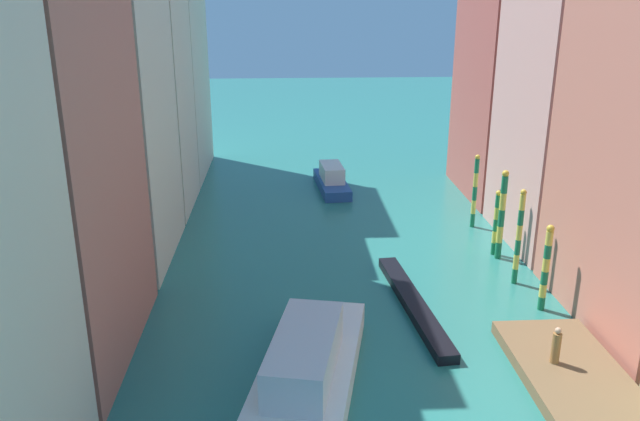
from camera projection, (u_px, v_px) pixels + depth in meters
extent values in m
plane|color=#28756B|center=(341.00, 237.00, 40.25)|extent=(154.00, 154.00, 0.00)
cube|color=#C6705B|center=(24.00, 145.00, 24.64)|extent=(6.76, 10.54, 18.12)
cube|color=beige|center=(95.00, 74.00, 34.10)|extent=(6.76, 9.43, 20.88)
cube|color=beige|center=(134.00, 79.00, 43.03)|extent=(6.76, 7.80, 18.11)
cube|color=beige|center=(157.00, 41.00, 51.20)|extent=(6.76, 10.32, 21.58)
cube|color=tan|center=(578.00, 79.00, 36.79)|extent=(6.76, 9.00, 19.70)
cube|color=#B25147|center=(516.00, 75.00, 46.49)|extent=(6.76, 9.96, 17.65)
cube|color=brown|center=(570.00, 373.00, 25.58)|extent=(3.97, 7.66, 0.54)
cylinder|color=olive|center=(556.00, 348.00, 25.59)|extent=(0.36, 0.36, 1.30)
sphere|color=tan|center=(558.00, 331.00, 25.33)|extent=(0.26, 0.26, 0.26)
cylinder|color=#197247|center=(541.00, 303.00, 31.12)|extent=(0.34, 0.34, 0.67)
cylinder|color=#E5D14C|center=(543.00, 290.00, 30.90)|extent=(0.34, 0.34, 0.67)
cylinder|color=#197247|center=(544.00, 278.00, 30.68)|extent=(0.34, 0.34, 0.67)
cylinder|color=#E5D14C|center=(546.00, 265.00, 30.46)|extent=(0.34, 0.34, 0.67)
cylinder|color=#197247|center=(548.00, 251.00, 30.24)|extent=(0.34, 0.34, 0.67)
cylinder|color=#E5D14C|center=(549.00, 238.00, 30.02)|extent=(0.34, 0.34, 0.67)
sphere|color=gold|center=(551.00, 229.00, 29.87)|extent=(0.37, 0.37, 0.37)
cylinder|color=#197247|center=(515.00, 276.00, 33.89)|extent=(0.29, 0.29, 0.82)
cylinder|color=#E5D14C|center=(516.00, 262.00, 33.62)|extent=(0.29, 0.29, 0.82)
cylinder|color=#197247|center=(518.00, 247.00, 33.35)|extent=(0.29, 0.29, 0.82)
cylinder|color=#E5D14C|center=(519.00, 232.00, 33.09)|extent=(0.29, 0.29, 0.82)
cylinder|color=#197247|center=(521.00, 217.00, 32.82)|extent=(0.29, 0.29, 0.82)
cylinder|color=#E5D14C|center=(523.00, 202.00, 32.55)|extent=(0.29, 0.29, 0.82)
sphere|color=gold|center=(524.00, 192.00, 32.38)|extent=(0.32, 0.32, 0.32)
cylinder|color=#197247|center=(498.00, 250.00, 37.03)|extent=(0.36, 0.36, 0.98)
cylinder|color=#E5D14C|center=(500.00, 234.00, 36.71)|extent=(0.36, 0.36, 0.98)
cylinder|color=#197247|center=(501.00, 218.00, 36.39)|extent=(0.36, 0.36, 0.98)
cylinder|color=#E5D14C|center=(503.00, 201.00, 36.07)|extent=(0.36, 0.36, 0.98)
cylinder|color=#197247|center=(505.00, 185.00, 35.75)|extent=(0.36, 0.36, 0.98)
sphere|color=gold|center=(506.00, 174.00, 35.54)|extent=(0.39, 0.39, 0.39)
cylinder|color=#197247|center=(493.00, 248.00, 37.62)|extent=(0.29, 0.29, 0.73)
cylinder|color=#E5D14C|center=(495.00, 237.00, 37.38)|extent=(0.29, 0.29, 0.73)
cylinder|color=#197247|center=(496.00, 225.00, 37.15)|extent=(0.29, 0.29, 0.73)
cylinder|color=#E5D14C|center=(497.00, 213.00, 36.91)|extent=(0.29, 0.29, 0.73)
cylinder|color=#197247|center=(498.00, 201.00, 36.68)|extent=(0.29, 0.29, 0.73)
sphere|color=gold|center=(499.00, 193.00, 36.52)|extent=(0.32, 0.32, 0.32)
cylinder|color=#197247|center=(472.00, 220.00, 41.95)|extent=(0.29, 0.29, 0.91)
cylinder|color=#E5D14C|center=(474.00, 207.00, 41.65)|extent=(0.29, 0.29, 0.91)
cylinder|color=#197247|center=(475.00, 193.00, 41.35)|extent=(0.29, 0.29, 0.91)
cylinder|color=#E5D14C|center=(476.00, 180.00, 41.05)|extent=(0.29, 0.29, 0.91)
cylinder|color=#197247|center=(477.00, 166.00, 40.76)|extent=(0.29, 0.29, 0.91)
sphere|color=gold|center=(478.00, 157.00, 40.57)|extent=(0.32, 0.32, 0.32)
cube|color=white|center=(305.00, 384.00, 24.33)|extent=(5.84, 12.24, 1.10)
cube|color=silver|center=(305.00, 354.00, 23.89)|extent=(3.31, 5.99, 1.58)
cube|color=black|center=(413.00, 304.00, 31.28)|extent=(1.93, 10.38, 0.47)
cube|color=#234C93|center=(332.00, 184.00, 49.92)|extent=(2.55, 7.01, 0.76)
cube|color=silver|center=(332.00, 172.00, 49.61)|extent=(1.80, 3.48, 1.18)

